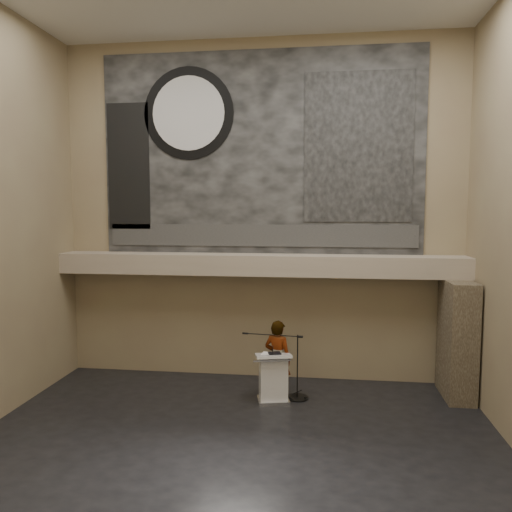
# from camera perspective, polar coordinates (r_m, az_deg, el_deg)

# --- Properties ---
(floor) EXTENTS (10.00, 10.00, 0.00)m
(floor) POSITION_cam_1_polar(r_m,az_deg,el_deg) (9.67, -2.61, -21.15)
(floor) COLOR black
(floor) RESTS_ON ground
(wall_back) EXTENTS (10.00, 0.02, 8.50)m
(wall_back) POSITION_cam_1_polar(r_m,az_deg,el_deg) (12.60, 0.47, 5.10)
(wall_back) COLOR #816C51
(wall_back) RESTS_ON floor
(wall_front) EXTENTS (10.00, 0.02, 8.50)m
(wall_front) POSITION_cam_1_polar(r_m,az_deg,el_deg) (4.76, -11.21, 4.42)
(wall_front) COLOR #816C51
(wall_front) RESTS_ON floor
(soffit) EXTENTS (10.00, 0.80, 0.50)m
(soffit) POSITION_cam_1_polar(r_m,az_deg,el_deg) (12.28, 0.24, -0.99)
(soffit) COLOR gray
(soffit) RESTS_ON wall_back
(sprinkler_left) EXTENTS (0.04, 0.04, 0.06)m
(sprinkler_left) POSITION_cam_1_polar(r_m,az_deg,el_deg) (12.56, -7.05, -2.17)
(sprinkler_left) COLOR #B2893D
(sprinkler_left) RESTS_ON soffit
(sprinkler_right) EXTENTS (0.04, 0.04, 0.06)m
(sprinkler_right) POSITION_cam_1_polar(r_m,az_deg,el_deg) (12.18, 9.12, -2.44)
(sprinkler_right) COLOR #B2893D
(sprinkler_right) RESTS_ON soffit
(banner) EXTENTS (8.00, 0.05, 5.00)m
(banner) POSITION_cam_1_polar(r_m,az_deg,el_deg) (12.65, 0.46, 11.69)
(banner) COLOR black
(banner) RESTS_ON wall_back
(banner_text_strip) EXTENTS (7.76, 0.02, 0.55)m
(banner_text_strip) POSITION_cam_1_polar(r_m,az_deg,el_deg) (12.55, 0.43, 2.36)
(banner_text_strip) COLOR #2D2D2D
(banner_text_strip) RESTS_ON banner
(banner_clock_rim) EXTENTS (2.30, 0.02, 2.30)m
(banner_clock_rim) POSITION_cam_1_polar(r_m,az_deg,el_deg) (13.09, -7.72, 15.85)
(banner_clock_rim) COLOR black
(banner_clock_rim) RESTS_ON banner
(banner_clock_face) EXTENTS (1.84, 0.02, 1.84)m
(banner_clock_face) POSITION_cam_1_polar(r_m,az_deg,el_deg) (13.07, -7.74, 15.86)
(banner_clock_face) COLOR silver
(banner_clock_face) RESTS_ON banner
(banner_building_print) EXTENTS (2.60, 0.02, 3.60)m
(banner_building_print) POSITION_cam_1_polar(r_m,az_deg,el_deg) (12.56, 11.62, 12.08)
(banner_building_print) COLOR black
(banner_building_print) RESTS_ON banner
(banner_brick_print) EXTENTS (1.10, 0.02, 3.20)m
(banner_brick_print) POSITION_cam_1_polar(r_m,az_deg,el_deg) (13.42, -14.36, 9.87)
(banner_brick_print) COLOR black
(banner_brick_print) RESTS_ON banner
(stone_pier) EXTENTS (0.60, 1.40, 2.70)m
(stone_pier) POSITION_cam_1_polar(r_m,az_deg,el_deg) (12.44, 22.01, -8.80)
(stone_pier) COLOR #403527
(stone_pier) RESTS_ON floor
(lectern) EXTENTS (0.88, 0.71, 1.14)m
(lectern) POSITION_cam_1_polar(r_m,az_deg,el_deg) (11.47, 1.99, -13.76)
(lectern) COLOR silver
(lectern) RESTS_ON floor
(binder) EXTENTS (0.32, 0.29, 0.04)m
(binder) POSITION_cam_1_polar(r_m,az_deg,el_deg) (11.29, 2.14, -11.07)
(binder) COLOR black
(binder) RESTS_ON lectern
(papers) EXTENTS (0.27, 0.35, 0.00)m
(papers) POSITION_cam_1_polar(r_m,az_deg,el_deg) (11.31, 1.24, -11.11)
(papers) COLOR white
(papers) RESTS_ON lectern
(speaker_person) EXTENTS (0.77, 0.65, 1.80)m
(speaker_person) POSITION_cam_1_polar(r_m,az_deg,el_deg) (11.65, 2.50, -11.67)
(speaker_person) COLOR beige
(speaker_person) RESTS_ON floor
(mic_stand) EXTENTS (1.55, 0.52, 1.48)m
(mic_stand) POSITION_cam_1_polar(r_m,az_deg,el_deg) (11.84, 4.49, -14.84)
(mic_stand) COLOR black
(mic_stand) RESTS_ON floor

